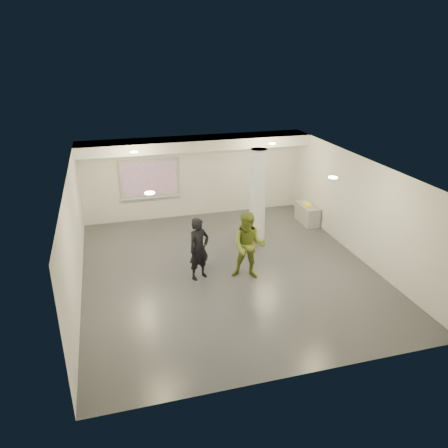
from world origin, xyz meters
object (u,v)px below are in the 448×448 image
object	(u,v)px
woman	(199,249)
man	(249,246)
projection_screen	(150,179)
credenza	(307,214)
column	(258,196)

from	to	relation	value
woman	man	bearing A→B (deg)	-39.09
projection_screen	credenza	distance (m)	5.75
projection_screen	credenza	world-z (taller)	projection_screen
projection_screen	man	bearing A→B (deg)	-68.00
credenza	woman	xyz separation A→B (m)	(-4.59, -2.86, 0.54)
column	credenza	xyz separation A→B (m)	(2.22, 0.84, -1.16)
column	woman	size ratio (longest dim) A/B	1.72
credenza	woman	size ratio (longest dim) A/B	0.66
projection_screen	man	xyz separation A→B (m)	(2.02, -5.00, -0.58)
projection_screen	woman	bearing A→B (deg)	-81.15
column	credenza	distance (m)	2.64
projection_screen	man	size ratio (longest dim) A/B	1.11
projection_screen	credenza	size ratio (longest dim) A/B	1.82
column	man	xyz separation A→B (m)	(-1.08, -2.35, -0.56)
man	woman	bearing A→B (deg)	-171.04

